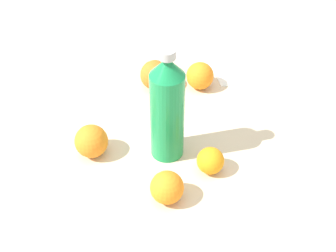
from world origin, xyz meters
TOP-DOWN VIEW (x-y plane):
  - ground_plane at (0.00, 0.00)m, footprint 2.40×2.40m
  - water_bottle at (-0.03, -0.00)m, footprint 0.08×0.08m
  - orange_0 at (-0.17, -0.01)m, footprint 0.07×0.07m
  - orange_1 at (0.23, -0.07)m, footprint 0.07×0.07m
  - orange_2 at (-0.05, 0.17)m, footprint 0.08×0.08m
  - orange_3 at (-0.08, -0.10)m, footprint 0.06×0.06m
  - orange_4 at (0.22, 0.05)m, footprint 0.08×0.08m
  - folded_napkin at (0.33, -0.18)m, footprint 0.19×0.18m

SIDE VIEW (x-z plane):
  - ground_plane at x=0.00m, z-range 0.00..0.00m
  - folded_napkin at x=0.33m, z-range 0.00..0.01m
  - orange_3 at x=-0.08m, z-range 0.00..0.06m
  - orange_0 at x=-0.17m, z-range 0.00..0.07m
  - orange_1 at x=0.23m, z-range 0.00..0.07m
  - orange_2 at x=-0.05m, z-range 0.00..0.08m
  - orange_4 at x=0.22m, z-range 0.00..0.08m
  - water_bottle at x=-0.03m, z-range -0.01..0.27m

